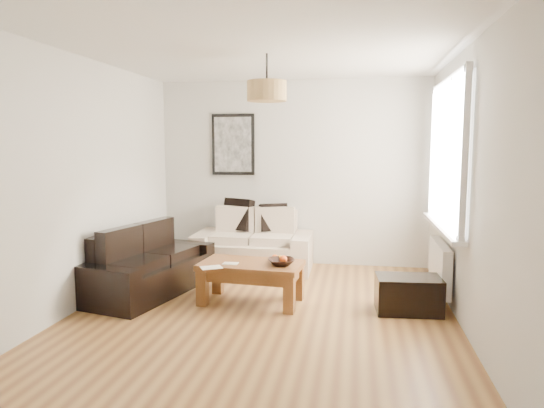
% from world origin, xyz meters
% --- Properties ---
extents(floor, '(4.50, 4.50, 0.00)m').
position_xyz_m(floor, '(0.00, 0.00, 0.00)').
color(floor, brown).
rests_on(floor, ground).
extents(ceiling, '(3.80, 4.50, 0.00)m').
position_xyz_m(ceiling, '(0.00, 0.00, 2.60)').
color(ceiling, white).
rests_on(ceiling, floor).
extents(wall_back, '(3.80, 0.04, 2.60)m').
position_xyz_m(wall_back, '(0.00, 2.25, 1.30)').
color(wall_back, silver).
rests_on(wall_back, floor).
extents(wall_front, '(3.80, 0.04, 2.60)m').
position_xyz_m(wall_front, '(0.00, -2.25, 1.30)').
color(wall_front, silver).
rests_on(wall_front, floor).
extents(wall_left, '(0.04, 4.50, 2.60)m').
position_xyz_m(wall_left, '(-1.90, 0.00, 1.30)').
color(wall_left, silver).
rests_on(wall_left, floor).
extents(wall_right, '(0.04, 4.50, 2.60)m').
position_xyz_m(wall_right, '(1.90, 0.00, 1.30)').
color(wall_right, silver).
rests_on(wall_right, floor).
extents(window_bay, '(0.14, 1.90, 1.60)m').
position_xyz_m(window_bay, '(1.86, 0.80, 1.60)').
color(window_bay, white).
rests_on(window_bay, wall_right).
extents(radiator, '(0.10, 0.90, 0.52)m').
position_xyz_m(radiator, '(1.82, 0.80, 0.38)').
color(radiator, white).
rests_on(radiator, wall_right).
extents(poster, '(0.62, 0.04, 0.87)m').
position_xyz_m(poster, '(-0.85, 2.22, 1.70)').
color(poster, black).
rests_on(poster, wall_back).
extents(pendant_shade, '(0.40, 0.40, 0.20)m').
position_xyz_m(pendant_shade, '(0.00, 0.30, 2.23)').
color(pendant_shade, tan).
rests_on(pendant_shade, ceiling).
extents(loveseat_cream, '(1.58, 0.88, 0.78)m').
position_xyz_m(loveseat_cream, '(-0.46, 1.78, 0.39)').
color(loveseat_cream, beige).
rests_on(loveseat_cream, floor).
extents(sofa_leather, '(1.15, 1.79, 0.71)m').
position_xyz_m(sofa_leather, '(-1.43, 0.53, 0.36)').
color(sofa_leather, black).
rests_on(sofa_leather, floor).
extents(coffee_table, '(1.13, 0.68, 0.44)m').
position_xyz_m(coffee_table, '(-0.19, 0.38, 0.22)').
color(coffee_table, brown).
rests_on(coffee_table, floor).
extents(ottoman, '(0.67, 0.46, 0.37)m').
position_xyz_m(ottoman, '(1.45, 0.36, 0.18)').
color(ottoman, black).
rests_on(ottoman, floor).
extents(cushion_left, '(0.46, 0.31, 0.44)m').
position_xyz_m(cushion_left, '(-0.73, 1.97, 0.72)').
color(cushion_left, black).
rests_on(cushion_left, loveseat_cream).
extents(cushion_right, '(0.40, 0.27, 0.38)m').
position_xyz_m(cushion_right, '(-0.22, 1.97, 0.69)').
color(cushion_right, black).
rests_on(cushion_right, loveseat_cream).
extents(fruit_bowl, '(0.34, 0.34, 0.07)m').
position_xyz_m(fruit_bowl, '(0.15, 0.32, 0.48)').
color(fruit_bowl, black).
rests_on(fruit_bowl, coffee_table).
extents(orange_a, '(0.07, 0.07, 0.06)m').
position_xyz_m(orange_a, '(0.11, 0.46, 0.48)').
color(orange_a, orange).
rests_on(orange_a, fruit_bowl).
extents(orange_b, '(0.09, 0.09, 0.08)m').
position_xyz_m(orange_b, '(0.16, 0.42, 0.48)').
color(orange_b, '#E04812').
rests_on(orange_b, fruit_bowl).
extents(orange_c, '(0.10, 0.10, 0.08)m').
position_xyz_m(orange_c, '(0.06, 0.45, 0.48)').
color(orange_c, orange).
rests_on(orange_c, fruit_bowl).
extents(papers, '(0.26, 0.24, 0.01)m').
position_xyz_m(papers, '(-0.54, 0.08, 0.44)').
color(papers, white).
rests_on(papers, coffee_table).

